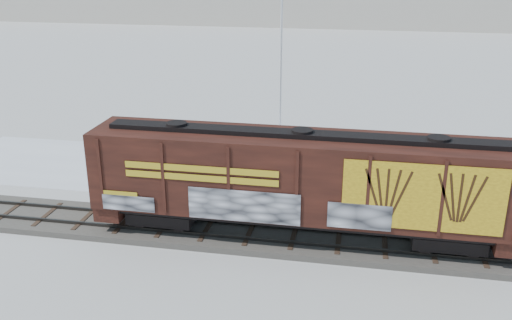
% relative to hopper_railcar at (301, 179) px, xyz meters
% --- Properties ---
extents(ground, '(500.00, 500.00, 0.00)m').
position_rel_hopper_railcar_xyz_m(ground, '(-2.26, 0.01, -3.06)').
color(ground, white).
rests_on(ground, ground).
extents(rail_track, '(50.00, 3.40, 0.43)m').
position_rel_hopper_railcar_xyz_m(rail_track, '(-2.26, 0.01, -2.91)').
color(rail_track, '#59544C').
rests_on(rail_track, ground).
extents(parking_strip, '(40.00, 8.00, 0.03)m').
position_rel_hopper_railcar_xyz_m(parking_strip, '(-2.26, 7.51, -3.05)').
color(parking_strip, white).
rests_on(parking_strip, ground).
extents(hopper_railcar, '(18.28, 3.06, 4.74)m').
position_rel_hopper_railcar_xyz_m(hopper_railcar, '(0.00, 0.00, 0.00)').
color(hopper_railcar, black).
rests_on(hopper_railcar, rail_track).
extents(flagpole, '(2.30, 0.90, 11.21)m').
position_rel_hopper_railcar_xyz_m(flagpole, '(-2.66, 12.61, 1.06)').
color(flagpole, silver).
rests_on(flagpole, ground).
extents(car_silver, '(5.23, 3.72, 1.65)m').
position_rel_hopper_railcar_xyz_m(car_silver, '(-5.29, 7.69, -2.20)').
color(car_silver, '#ACAFB3').
rests_on(car_silver, parking_strip).
extents(car_white, '(4.95, 3.20, 1.54)m').
position_rel_hopper_railcar_xyz_m(car_white, '(2.65, 7.12, -2.26)').
color(car_white, white).
rests_on(car_white, parking_strip).
extents(car_dark, '(4.62, 3.39, 1.24)m').
position_rel_hopper_railcar_xyz_m(car_dark, '(-0.93, 6.19, -2.41)').
color(car_dark, black).
rests_on(car_dark, parking_strip).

